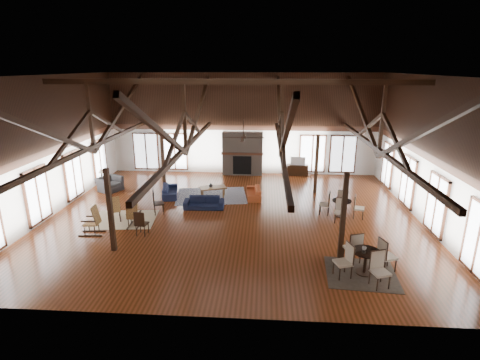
# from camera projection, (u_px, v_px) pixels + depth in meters

# --- Properties ---
(floor) EXTENTS (16.00, 16.00, 0.00)m
(floor) POSITION_uv_depth(u_px,v_px,m) (233.00, 216.00, 16.55)
(floor) COLOR maroon
(floor) RESTS_ON ground
(ceiling) EXTENTS (16.00, 14.00, 0.02)m
(ceiling) POSITION_uv_depth(u_px,v_px,m) (232.00, 75.00, 14.80)
(ceiling) COLOR black
(ceiling) RESTS_ON wall_back
(wall_back) EXTENTS (16.00, 0.02, 6.00)m
(wall_back) POSITION_uv_depth(u_px,v_px,m) (243.00, 124.00, 22.35)
(wall_back) COLOR white
(wall_back) RESTS_ON floor
(wall_front) EXTENTS (16.00, 0.02, 6.00)m
(wall_front) POSITION_uv_depth(u_px,v_px,m) (208.00, 211.00, 9.00)
(wall_front) COLOR white
(wall_front) RESTS_ON floor
(wall_left) EXTENTS (0.02, 14.00, 6.00)m
(wall_left) POSITION_uv_depth(u_px,v_px,m) (49.00, 147.00, 16.19)
(wall_left) COLOR white
(wall_left) RESTS_ON floor
(wall_right) EXTENTS (0.02, 14.00, 6.00)m
(wall_right) POSITION_uv_depth(u_px,v_px,m) (429.00, 152.00, 15.16)
(wall_right) COLOR white
(wall_right) RESTS_ON floor
(roof_truss) EXTENTS (15.60, 14.07, 3.14)m
(roof_truss) POSITION_uv_depth(u_px,v_px,m) (233.00, 125.00, 15.37)
(roof_truss) COLOR black
(roof_truss) RESTS_ON wall_back
(post_grid) EXTENTS (8.16, 7.16, 3.05)m
(post_grid) POSITION_uv_depth(u_px,v_px,m) (233.00, 183.00, 16.11)
(post_grid) COLOR black
(post_grid) RESTS_ON floor
(fireplace) EXTENTS (2.50, 0.69, 2.60)m
(fireplace) POSITION_uv_depth(u_px,v_px,m) (243.00, 154.00, 22.54)
(fireplace) COLOR #685C4F
(fireplace) RESTS_ON floor
(ceiling_fan) EXTENTS (1.60, 1.60, 0.75)m
(ceiling_fan) POSITION_uv_depth(u_px,v_px,m) (243.00, 137.00, 14.47)
(ceiling_fan) COLOR black
(ceiling_fan) RESTS_ON roof_truss
(sofa_navy_front) EXTENTS (1.88, 0.80, 0.54)m
(sofa_navy_front) POSITION_uv_depth(u_px,v_px,m) (204.00, 203.00, 17.37)
(sofa_navy_front) COLOR #121933
(sofa_navy_front) RESTS_ON floor
(sofa_navy_left) EXTENTS (1.90, 1.05, 0.52)m
(sofa_navy_left) POSITION_uv_depth(u_px,v_px,m) (170.00, 191.00, 19.04)
(sofa_navy_left) COLOR #141B38
(sofa_navy_left) RESTS_ON floor
(sofa_orange) EXTENTS (1.75, 0.81, 0.50)m
(sofa_orange) POSITION_uv_depth(u_px,v_px,m) (254.00, 193.00, 18.83)
(sofa_orange) COLOR #A4441F
(sofa_orange) RESTS_ON floor
(coffee_table) EXTENTS (1.46, 1.06, 0.50)m
(coffee_table) POSITION_uv_depth(u_px,v_px,m) (213.00, 188.00, 18.87)
(coffee_table) COLOR brown
(coffee_table) RESTS_ON floor
(vase) EXTENTS (0.23, 0.23, 0.21)m
(vase) POSITION_uv_depth(u_px,v_px,m) (211.00, 185.00, 18.83)
(vase) COLOR #B2B2B2
(vase) RESTS_ON coffee_table
(armchair) EXTENTS (1.47, 1.41, 0.74)m
(armchair) POSITION_uv_depth(u_px,v_px,m) (110.00, 184.00, 19.80)
(armchair) COLOR #2D2D2F
(armchair) RESTS_ON floor
(side_table_lamp) EXTENTS (0.44, 0.44, 1.12)m
(side_table_lamp) POSITION_uv_depth(u_px,v_px,m) (102.00, 181.00, 20.19)
(side_table_lamp) COLOR black
(side_table_lamp) RESTS_ON floor
(rocking_chair_a) EXTENTS (0.74, 0.94, 1.07)m
(rocking_chair_a) POSITION_uv_depth(u_px,v_px,m) (114.00, 209.00, 15.97)
(rocking_chair_a) COLOR #A57F3E
(rocking_chair_a) RESTS_ON floor
(rocking_chair_b) EXTENTS (0.49, 0.85, 1.08)m
(rocking_chair_b) POSITION_uv_depth(u_px,v_px,m) (133.00, 215.00, 15.29)
(rocking_chair_b) COLOR #A57F3E
(rocking_chair_b) RESTS_ON floor
(rocking_chair_c) EXTENTS (0.95, 0.56, 1.18)m
(rocking_chair_c) POSITION_uv_depth(u_px,v_px,m) (94.00, 221.00, 14.60)
(rocking_chair_c) COLOR #A57F3E
(rocking_chair_c) RESTS_ON floor
(side_chair_a) EXTENTS (0.60, 0.60, 1.10)m
(side_chair_a) POSITION_uv_depth(u_px,v_px,m) (156.00, 201.00, 16.57)
(side_chair_a) COLOR black
(side_chair_a) RESTS_ON floor
(side_chair_b) EXTENTS (0.48, 0.48, 1.02)m
(side_chair_b) POSITION_uv_depth(u_px,v_px,m) (141.00, 222.00, 14.44)
(side_chair_b) COLOR black
(side_chair_b) RESTS_ON floor
(cafe_table_near) EXTENTS (2.13, 2.13, 1.09)m
(cafe_table_near) POSITION_uv_depth(u_px,v_px,m) (366.00, 258.00, 11.81)
(cafe_table_near) COLOR black
(cafe_table_near) RESTS_ON floor
(cafe_table_far) EXTENTS (1.99, 1.99, 1.01)m
(cafe_table_far) POSITION_uv_depth(u_px,v_px,m) (342.00, 205.00, 16.39)
(cafe_table_far) COLOR black
(cafe_table_far) RESTS_ON floor
(cup_near) EXTENTS (0.17, 0.17, 0.11)m
(cup_near) POSITION_uv_depth(u_px,v_px,m) (364.00, 248.00, 11.81)
(cup_near) COLOR #B2B2B2
(cup_near) RESTS_ON cafe_table_near
(cup_far) EXTENTS (0.16, 0.16, 0.11)m
(cup_far) POSITION_uv_depth(u_px,v_px,m) (342.00, 200.00, 16.23)
(cup_far) COLOR #B2B2B2
(cup_far) RESTS_ON cafe_table_far
(tv_console) EXTENTS (1.26, 0.47, 0.63)m
(tv_console) POSITION_uv_depth(u_px,v_px,m) (297.00, 170.00, 22.69)
(tv_console) COLOR black
(tv_console) RESTS_ON floor
(television) EXTENTS (0.89, 0.15, 0.51)m
(television) POSITION_uv_depth(u_px,v_px,m) (298.00, 161.00, 22.52)
(television) COLOR #B2B2B2
(television) RESTS_ON tv_console
(rug_tan) EXTENTS (2.86, 2.35, 0.01)m
(rug_tan) POSITION_uv_depth(u_px,v_px,m) (124.00, 219.00, 16.14)
(rug_tan) COLOR tan
(rug_tan) RESTS_ON floor
(rug_navy) EXTENTS (3.83, 3.09, 0.01)m
(rug_navy) POSITION_uv_depth(u_px,v_px,m) (211.00, 196.00, 19.09)
(rug_navy) COLOR #192247
(rug_navy) RESTS_ON floor
(rug_dark) EXTENTS (2.33, 2.15, 0.01)m
(rug_dark) POSITION_uv_depth(u_px,v_px,m) (361.00, 274.00, 11.93)
(rug_dark) COLOR black
(rug_dark) RESTS_ON floor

